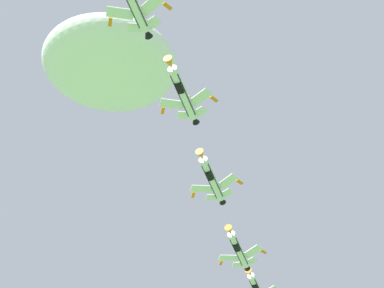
{
  "coord_description": "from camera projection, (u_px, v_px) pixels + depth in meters",
  "views": [
    {
      "loc": [
        2.02,
        -5.09,
        1.85
      ],
      "look_at": [
        26.78,
        86.54,
        89.36
      ],
      "focal_mm": 66.66,
      "sensor_mm": 36.0,
      "label": 1
    }
  ],
  "objects": [
    {
      "name": "cloud_low_wispy",
      "position": [
        110.0,
        64.0,
        264.15
      ],
      "size": [
        50.5,
        44.85,
        20.08
      ],
      "primitive_type": "ellipsoid",
      "color": "white"
    },
    {
      "name": "fighter_jet_right_wing",
      "position": [
        183.0,
        92.0,
        122.8
      ],
      "size": [
        11.48,
        14.19,
        4.34
      ],
      "rotation": [
        0.0,
        0.0,
        2.57
      ],
      "color": "white"
    },
    {
      "name": "fighter_jet_left_outer",
      "position": [
        212.0,
        178.0,
        135.71
      ],
      "size": [
        11.47,
        14.19,
        4.38
      ],
      "rotation": [
        0.0,
        0.1,
        2.57
      ],
      "color": "white"
    },
    {
      "name": "fighter_jet_right_outer",
      "position": [
        238.0,
        249.0,
        149.55
      ],
      "size": [
        11.47,
        14.19,
        4.38
      ],
      "rotation": [
        0.0,
        0.1,
        2.57
      ],
      "color": "white"
    },
    {
      "name": "fighter_jet_trail_slot",
      "position": [
        257.0,
        288.0,
        163.25
      ],
      "size": [
        11.48,
        14.19,
        4.37
      ],
      "rotation": [
        0.0,
        0.05,
        2.57
      ],
      "color": "white"
    }
  ]
}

